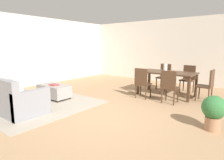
# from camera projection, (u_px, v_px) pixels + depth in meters

# --- Properties ---
(ground_plane) EXTENTS (10.80, 10.80, 0.00)m
(ground_plane) POSITION_uv_depth(u_px,v_px,m) (105.00, 116.00, 4.41)
(ground_plane) COLOR #9E7A56
(wall_back) EXTENTS (9.00, 0.12, 2.70)m
(wall_back) POSITION_uv_depth(u_px,v_px,m) (182.00, 51.00, 8.07)
(wall_back) COLOR beige
(wall_back) RESTS_ON ground_plane
(wall_left) EXTENTS (0.12, 11.00, 2.70)m
(wall_left) POSITION_uv_depth(u_px,v_px,m) (21.00, 52.00, 7.27)
(wall_left) COLOR beige
(wall_left) RESTS_ON ground_plane
(area_rug) EXTENTS (3.00, 2.80, 0.01)m
(area_rug) POSITION_uv_depth(u_px,v_px,m) (36.00, 103.00, 5.38)
(area_rug) COLOR gray
(area_rug) RESTS_ON ground_plane
(couch) EXTENTS (1.94, 0.87, 0.86)m
(couch) POSITION_uv_depth(u_px,v_px,m) (10.00, 98.00, 4.77)
(couch) COLOR gray
(couch) RESTS_ON ground_plane
(ottoman_table) EXTENTS (1.02, 0.54, 0.41)m
(ottoman_table) POSITION_uv_depth(u_px,v_px,m) (54.00, 91.00, 5.86)
(ottoman_table) COLOR gray
(ottoman_table) RESTS_ON ground_plane
(dining_table) EXTENTS (1.73, 0.91, 0.76)m
(dining_table) POSITION_uv_depth(u_px,v_px,m) (167.00, 75.00, 6.17)
(dining_table) COLOR #422B1C
(dining_table) RESTS_ON ground_plane
(dining_chair_near_left) EXTENTS (0.42, 0.42, 0.92)m
(dining_chair_near_left) POSITION_uv_depth(u_px,v_px,m) (142.00, 81.00, 5.82)
(dining_chair_near_left) COLOR #422B1C
(dining_chair_near_left) RESTS_ON ground_plane
(dining_chair_near_right) EXTENTS (0.42, 0.42, 0.92)m
(dining_chair_near_right) POSITION_uv_depth(u_px,v_px,m) (169.00, 85.00, 5.27)
(dining_chair_near_right) COLOR #422B1C
(dining_chair_near_right) RESTS_ON ground_plane
(dining_chair_far_left) EXTENTS (0.43, 0.43, 0.92)m
(dining_chair_far_left) POSITION_uv_depth(u_px,v_px,m) (164.00, 75.00, 7.12)
(dining_chair_far_left) COLOR #422B1C
(dining_chair_far_left) RESTS_ON ground_plane
(dining_chair_far_right) EXTENTS (0.42, 0.42, 0.92)m
(dining_chair_far_right) POSITION_uv_depth(u_px,v_px,m) (188.00, 77.00, 6.59)
(dining_chair_far_right) COLOR #422B1C
(dining_chair_far_right) RESTS_ON ground_plane
(dining_chair_head_east) EXTENTS (0.41, 0.41, 0.92)m
(dining_chair_head_east) POSITION_uv_depth(u_px,v_px,m) (208.00, 84.00, 5.47)
(dining_chair_head_east) COLOR #422B1C
(dining_chair_head_east) RESTS_ON ground_plane
(vase_centerpiece) EXTENTS (0.12, 0.12, 0.25)m
(vase_centerpiece) POSITION_uv_depth(u_px,v_px,m) (165.00, 68.00, 6.12)
(vase_centerpiece) COLOR silver
(vase_centerpiece) RESTS_ON dining_table
(book_on_ottoman) EXTENTS (0.27, 0.21, 0.03)m
(book_on_ottoman) POSITION_uv_depth(u_px,v_px,m) (54.00, 85.00, 5.77)
(book_on_ottoman) COLOR maroon
(book_on_ottoman) RESTS_ON ottoman_table
(potted_plant) EXTENTS (0.44, 0.44, 0.67)m
(potted_plant) POSITION_uv_depth(u_px,v_px,m) (214.00, 111.00, 3.61)
(potted_plant) COLOR #996B4C
(potted_plant) RESTS_ON ground_plane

